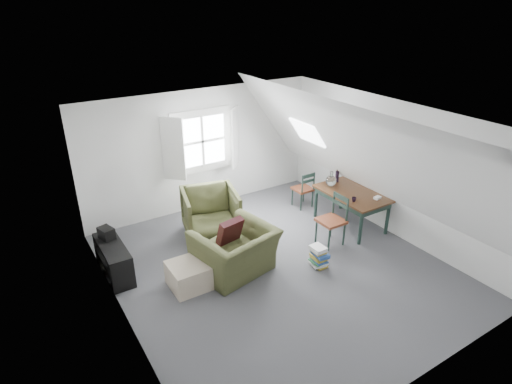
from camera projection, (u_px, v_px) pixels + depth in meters
floor at (278, 267)px, 7.14m from camera, size 5.50×5.50×0.00m
ceiling at (281, 121)px, 6.08m from camera, size 5.50×5.50×0.00m
wall_back at (202, 150)px, 8.72m from camera, size 5.00×0.00×5.00m
wall_front at (429, 297)px, 4.50m from camera, size 5.00×0.00×5.00m
wall_left at (117, 247)px, 5.40m from camera, size 0.00×5.50×5.50m
wall_right at (391, 168)px, 7.82m from camera, size 0.00×5.50×5.50m
slope_left at (184, 192)px, 5.64m from camera, size 3.19×5.50×4.48m
slope_right at (356, 150)px, 7.14m from camera, size 3.19×5.50×4.48m
dormer_window at (203, 142)px, 8.58m from camera, size 1.71×0.35×1.30m
skylight at (307, 133)px, 8.15m from camera, size 0.35×0.75×0.47m
armchair_near at (235, 271)px, 7.03m from camera, size 1.37×1.25×0.77m
armchair_far at (212, 234)px, 8.12m from camera, size 1.19×1.21×0.91m
throw_pillow at (230, 231)px, 6.86m from camera, size 0.46×0.31×0.44m
ottoman at (189, 275)px, 6.61m from camera, size 0.60×0.60×0.40m
dining_table at (352, 197)px, 8.20m from camera, size 0.84×1.40×0.70m
demijohn at (331, 180)px, 8.38m from camera, size 0.21×0.21×0.30m
vase_twigs at (337, 176)px, 8.58m from camera, size 0.07×0.08×0.57m
cup at (354, 201)px, 7.81m from camera, size 0.10×0.10×0.08m
paper_box at (377, 198)px, 7.90m from camera, size 0.14×0.10×0.04m
dining_chair_far at (304, 189)px, 9.00m from camera, size 0.38×0.38×0.80m
dining_chair_near at (333, 219)px, 7.64m from camera, size 0.44×0.44×0.93m
media_shelf at (115, 262)px, 6.84m from camera, size 0.36×1.07×0.55m
electronics_box at (106, 234)px, 6.90m from camera, size 0.25×0.30×0.21m
magazine_stack at (319, 257)px, 7.10m from camera, size 0.27×0.33×0.37m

